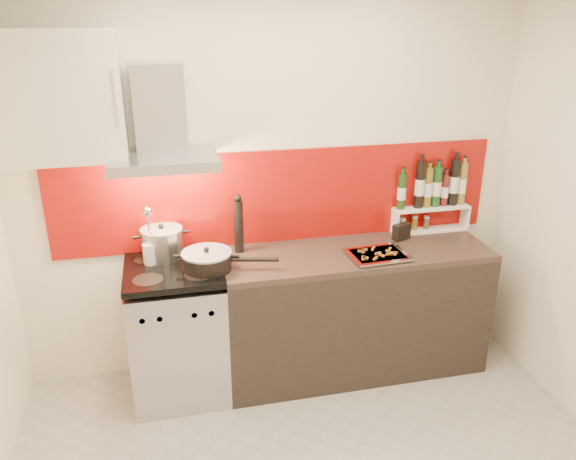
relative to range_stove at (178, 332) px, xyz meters
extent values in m
cube|color=silver|center=(0.70, 0.30, 0.86)|extent=(3.40, 0.02, 2.60)
cube|color=maroon|center=(0.75, 0.29, 0.78)|extent=(3.00, 0.02, 0.64)
cube|color=#B7B7BA|center=(0.00, 0.00, -0.02)|extent=(0.60, 0.60, 0.84)
cube|color=black|center=(0.00, -0.28, -0.11)|extent=(0.50, 0.02, 0.40)
cube|color=#B7B7BA|center=(0.00, -0.28, 0.28)|extent=(0.56, 0.02, 0.12)
cube|color=#FF190C|center=(0.00, -0.29, 0.28)|extent=(0.10, 0.01, 0.04)
cube|color=black|center=(0.00, 0.00, 0.45)|extent=(0.60, 0.60, 0.04)
cube|color=black|center=(1.20, 0.00, -0.01)|extent=(1.80, 0.60, 0.86)
cube|color=#2D1F1B|center=(1.20, 0.00, 0.44)|extent=(1.80, 0.60, 0.04)
cube|color=#B7B7BA|center=(0.00, 0.05, 1.14)|extent=(0.62, 0.50, 0.06)
cube|color=#B7B7BA|center=(0.00, 0.20, 1.42)|extent=(0.30, 0.18, 0.50)
sphere|color=#FFD18C|center=(-0.15, 0.05, 1.10)|extent=(0.07, 0.07, 0.07)
sphere|color=#FFD18C|center=(0.15, 0.05, 1.10)|extent=(0.07, 0.07, 0.07)
cube|color=silver|center=(-0.55, 0.13, 1.51)|extent=(0.70, 0.35, 0.72)
cylinder|color=#B7B7BA|center=(-0.05, 0.17, 0.56)|extent=(0.26, 0.26, 0.18)
cylinder|color=#99999E|center=(-0.05, 0.17, 0.66)|extent=(0.27, 0.27, 0.01)
sphere|color=black|center=(-0.05, 0.17, 0.68)|extent=(0.03, 0.03, 0.03)
cylinder|color=black|center=(0.21, -0.06, 0.52)|extent=(0.30, 0.30, 0.10)
cylinder|color=#99999E|center=(0.21, -0.06, 0.57)|extent=(0.31, 0.31, 0.01)
sphere|color=black|center=(0.21, -0.06, 0.59)|extent=(0.03, 0.03, 0.03)
cylinder|color=black|center=(0.50, -0.13, 0.53)|extent=(0.29, 0.09, 0.03)
cylinder|color=silver|center=(-0.13, 0.08, 0.53)|extent=(0.08, 0.08, 0.14)
cylinder|color=silver|center=(-0.12, 0.08, 0.71)|extent=(0.01, 0.07, 0.26)
sphere|color=silver|center=(-0.12, 0.02, 0.84)|extent=(0.06, 0.06, 0.06)
cylinder|color=black|center=(0.44, 0.17, 0.63)|extent=(0.06, 0.06, 0.35)
sphere|color=black|center=(0.44, 0.17, 0.83)|extent=(0.05, 0.05, 0.05)
cube|color=white|center=(1.84, 0.24, 0.47)|extent=(0.57, 0.15, 0.01)
cube|color=white|center=(1.56, 0.24, 0.55)|extent=(0.01, 0.15, 0.16)
cube|color=white|center=(2.11, 0.24, 0.55)|extent=(0.02, 0.15, 0.16)
cube|color=white|center=(1.84, 0.24, 0.63)|extent=(0.57, 0.15, 0.02)
cylinder|color=black|center=(1.61, 0.24, 0.77)|extent=(0.06, 0.06, 0.25)
cylinder|color=black|center=(1.74, 0.24, 0.81)|extent=(0.07, 0.07, 0.33)
cylinder|color=brown|center=(1.81, 0.24, 0.78)|extent=(0.06, 0.06, 0.28)
cylinder|color=#163D18|center=(1.87, 0.24, 0.79)|extent=(0.07, 0.07, 0.29)
cylinder|color=#561718|center=(1.94, 0.24, 0.75)|extent=(0.05, 0.05, 0.22)
cylinder|color=black|center=(2.00, 0.24, 0.81)|extent=(0.07, 0.07, 0.34)
cylinder|color=olive|center=(2.07, 0.24, 0.79)|extent=(0.06, 0.06, 0.30)
cylinder|color=#C1B19D|center=(1.63, 0.24, 0.51)|extent=(0.04, 0.04, 0.08)
cylinder|color=brown|center=(1.72, 0.24, 0.52)|extent=(0.04, 0.04, 0.09)
cylinder|color=brown|center=(1.82, 0.24, 0.51)|extent=(0.04, 0.04, 0.08)
cube|color=black|center=(1.57, 0.12, 0.52)|extent=(0.14, 0.09, 0.11)
cube|color=silver|center=(1.30, -0.12, 0.47)|extent=(0.37, 0.29, 0.01)
cube|color=silver|center=(1.30, -0.12, 0.48)|extent=(0.39, 0.31, 0.01)
cube|color=red|center=(1.30, -0.12, 0.48)|extent=(0.33, 0.25, 0.01)
cube|color=brown|center=(1.31, -0.17, 0.49)|extent=(0.04, 0.05, 0.01)
cube|color=brown|center=(1.19, -0.18, 0.49)|extent=(0.03, 0.05, 0.01)
cube|color=brown|center=(1.40, -0.15, 0.49)|extent=(0.05, 0.04, 0.01)
cube|color=brown|center=(1.21, -0.08, 0.49)|extent=(0.04, 0.05, 0.01)
cube|color=brown|center=(1.41, -0.16, 0.49)|extent=(0.04, 0.04, 0.01)
cube|color=brown|center=(1.19, -0.19, 0.49)|extent=(0.05, 0.03, 0.01)
cube|color=brown|center=(1.30, -0.13, 0.49)|extent=(0.05, 0.03, 0.01)
cube|color=brown|center=(1.18, -0.18, 0.49)|extent=(0.04, 0.05, 0.01)
cube|color=brown|center=(1.25, -0.20, 0.49)|extent=(0.04, 0.04, 0.01)
cube|color=brown|center=(1.38, -0.12, 0.49)|extent=(0.03, 0.05, 0.01)
cube|color=brown|center=(1.40, -0.09, 0.49)|extent=(0.04, 0.05, 0.01)
cube|color=brown|center=(1.30, -0.05, 0.49)|extent=(0.04, 0.05, 0.01)
cube|color=brown|center=(1.23, -0.06, 0.49)|extent=(0.05, 0.02, 0.01)
cube|color=brown|center=(1.21, -0.06, 0.49)|extent=(0.05, 0.03, 0.01)
cube|color=brown|center=(1.22, -0.08, 0.49)|extent=(0.04, 0.05, 0.01)
cube|color=brown|center=(1.37, -0.16, 0.49)|extent=(0.05, 0.01, 0.01)
camera|label=1|loc=(-0.01, -3.23, 1.96)|focal=35.00mm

